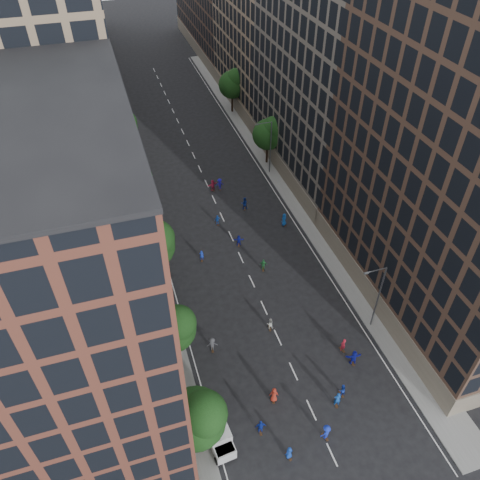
{
  "coord_description": "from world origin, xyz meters",
  "views": [
    {
      "loc": [
        -13.52,
        -15.54,
        41.84
      ],
      "look_at": [
        0.25,
        28.17,
        2.0
      ],
      "focal_mm": 35.0,
      "sensor_mm": 36.0,
      "label": 1
    }
  ],
  "objects_px": {
    "streetlamp_near": "(377,294)",
    "skater_2": "(342,390)",
    "streetlamp_far": "(269,145)",
    "skater_1": "(337,399)",
    "skater_0": "(289,453)",
    "cargo_van": "(218,434)"
  },
  "relations": [
    {
      "from": "streetlamp_far",
      "to": "cargo_van",
      "type": "distance_m",
      "value": 45.39
    },
    {
      "from": "cargo_van",
      "to": "skater_2",
      "type": "xyz_separation_m",
      "value": [
        12.79,
        0.87,
        -0.45
      ]
    },
    {
      "from": "cargo_van",
      "to": "skater_1",
      "type": "distance_m",
      "value": 11.83
    },
    {
      "from": "streetlamp_far",
      "to": "skater_0",
      "type": "distance_m",
      "value": 46.43
    },
    {
      "from": "streetlamp_near",
      "to": "skater_1",
      "type": "height_order",
      "value": "streetlamp_near"
    },
    {
      "from": "streetlamp_far",
      "to": "skater_0",
      "type": "xyz_separation_m",
      "value": [
        -14.13,
        -44.0,
        -4.42
      ]
    },
    {
      "from": "skater_1",
      "to": "streetlamp_near",
      "type": "bearing_deg",
      "value": -123.47
    },
    {
      "from": "cargo_van",
      "to": "skater_2",
      "type": "relative_size",
      "value": 2.95
    },
    {
      "from": "skater_0",
      "to": "skater_2",
      "type": "relative_size",
      "value": 0.99
    },
    {
      "from": "skater_1",
      "to": "skater_2",
      "type": "relative_size",
      "value": 1.27
    },
    {
      "from": "streetlamp_far",
      "to": "skater_2",
      "type": "distance_m",
      "value": 40.67
    },
    {
      "from": "streetlamp_far",
      "to": "skater_2",
      "type": "bearing_deg",
      "value": -99.81
    },
    {
      "from": "streetlamp_far",
      "to": "skater_2",
      "type": "height_order",
      "value": "streetlamp_far"
    },
    {
      "from": "streetlamp_near",
      "to": "skater_0",
      "type": "relative_size",
      "value": 6.05
    },
    {
      "from": "streetlamp_near",
      "to": "streetlamp_far",
      "type": "height_order",
      "value": "same"
    },
    {
      "from": "skater_0",
      "to": "skater_2",
      "type": "xyz_separation_m",
      "value": [
        7.25,
        4.16,
        0.0
      ]
    },
    {
      "from": "streetlamp_near",
      "to": "streetlamp_far",
      "type": "distance_m",
      "value": 33.0
    },
    {
      "from": "skater_1",
      "to": "skater_2",
      "type": "xyz_separation_m",
      "value": [
        0.96,
        0.85,
        -0.2
      ]
    },
    {
      "from": "cargo_van",
      "to": "streetlamp_far",
      "type": "bearing_deg",
      "value": 58.88
    },
    {
      "from": "streetlamp_near",
      "to": "skater_2",
      "type": "xyz_separation_m",
      "value": [
        -6.89,
        -6.84,
        -4.42
      ]
    },
    {
      "from": "cargo_van",
      "to": "skater_2",
      "type": "bearing_deg",
      "value": -1.44
    },
    {
      "from": "cargo_van",
      "to": "skater_1",
      "type": "relative_size",
      "value": 2.32
    }
  ]
}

